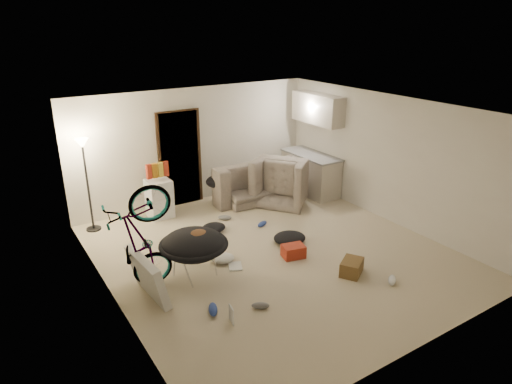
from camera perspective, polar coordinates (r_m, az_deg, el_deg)
floor at (r=8.05m, az=2.17°, el=-7.64°), size 5.50×6.00×0.02m
ceiling at (r=7.20m, az=2.44°, el=10.27°), size 5.50×6.00×0.02m
wall_back at (r=10.03m, az=-7.62°, el=5.79°), size 5.50×0.02×2.50m
wall_front at (r=5.57m, az=20.48°, el=-8.26°), size 5.50×0.02×2.50m
wall_left at (r=6.47m, az=-18.24°, el=-3.78°), size 0.02×6.00×2.50m
wall_right at (r=9.32m, az=16.40°, el=3.93°), size 0.02×6.00×2.50m
doorway at (r=9.90m, az=-9.55°, el=4.10°), size 0.85×0.10×2.04m
door_trim at (r=9.88m, az=-9.48°, el=4.06°), size 0.97×0.04×2.10m
floor_lamp at (r=8.96m, az=-20.60°, el=3.16°), size 0.28×0.28×1.81m
kitchen_counter at (r=10.70m, az=6.81°, el=2.25°), size 0.60×1.50×0.88m
counter_top at (r=10.56m, az=6.91°, el=4.62°), size 0.64×1.54×0.04m
kitchen_uppers at (r=10.40m, az=7.73°, el=10.28°), size 0.38×1.40×0.65m
sofa at (r=10.39m, az=-0.04°, el=1.17°), size 2.26×0.96×0.65m
armchair at (r=10.22m, az=3.60°, el=1.08°), size 1.50×1.53×0.75m
bicycle at (r=6.99m, az=-14.00°, el=-8.68°), size 1.83×0.99×1.01m
book_asset at (r=6.33m, az=-2.77°, el=-16.35°), size 0.28×0.23×0.02m
mini_fridge at (r=9.51m, az=-11.99°, el=-0.79°), size 0.47×0.47×0.79m
snack_box_0 at (r=9.25m, az=-13.25°, el=2.49°), size 0.11×0.09×0.30m
snack_box_1 at (r=9.29m, az=-12.55°, el=2.62°), size 0.10×0.07×0.30m
snack_box_2 at (r=9.33m, az=-11.87°, el=2.75°), size 0.10×0.08×0.30m
snack_box_3 at (r=9.37m, az=-11.18°, el=2.88°), size 0.11×0.09×0.30m
saucer_chair at (r=7.22m, az=-7.76°, el=-7.21°), size 1.08×1.08×0.77m
hoodie at (r=7.12m, az=-7.38°, el=-5.71°), size 0.61×0.57×0.22m
sofa_drape at (r=9.87m, az=-4.69°, el=1.33°), size 0.66×0.58×0.28m
tv_box at (r=6.90m, az=-13.40°, el=-10.23°), size 0.33×1.03×0.68m
drink_case_a at (r=7.53m, az=11.87°, el=-9.19°), size 0.51×0.47×0.24m
drink_case_b at (r=7.89m, az=4.69°, el=-7.39°), size 0.42×0.35×0.21m
juicer at (r=7.60m, az=11.29°, el=-9.05°), size 0.16×0.16×0.23m
newspaper at (r=8.21m, az=-6.52°, el=-7.08°), size 0.66×0.63×0.01m
book_blue at (r=8.48m, az=-5.16°, el=-5.98°), size 0.36×0.38×0.03m
book_white at (r=7.61m, az=-2.61°, el=-9.27°), size 0.31×0.34×0.03m
shoe_0 at (r=8.99m, az=0.78°, el=-4.01°), size 0.28×0.19×0.10m
shoe_1 at (r=9.28m, az=-3.93°, el=-3.22°), size 0.29×0.25×0.10m
shoe_2 at (r=6.56m, az=-5.40°, el=-14.39°), size 0.23×0.32×0.11m
shoe_3 at (r=6.62m, az=0.56°, el=-14.02°), size 0.27×0.23×0.09m
shoe_4 at (r=7.47m, az=16.65°, el=-10.50°), size 0.30×0.27×0.11m
clothes_lump_a at (r=8.36m, az=4.22°, el=-5.75°), size 0.71×0.65×0.19m
clothes_lump_b at (r=8.82m, az=-5.32°, el=-4.46°), size 0.50×0.44×0.14m
clothes_lump_c at (r=7.77m, az=-4.18°, el=-8.24°), size 0.49×0.45×0.12m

